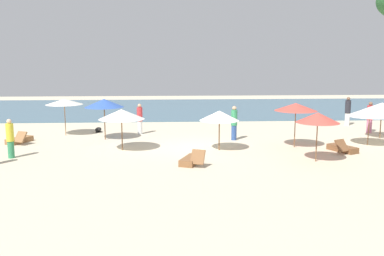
# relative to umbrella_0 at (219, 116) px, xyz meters

# --- Properties ---
(ground_plane) EXTENTS (60.00, 60.00, 0.00)m
(ground_plane) POSITION_rel_umbrella_0_xyz_m (-0.68, 0.42, -1.72)
(ground_plane) COLOR beige
(ocean_water) EXTENTS (48.00, 16.00, 0.06)m
(ocean_water) POSITION_rel_umbrella_0_xyz_m (-0.68, 17.42, -1.69)
(ocean_water) COLOR #476B7F
(ocean_water) RESTS_ON ground_plane
(umbrella_0) EXTENTS (1.95, 1.95, 1.96)m
(umbrella_0) POSITION_rel_umbrella_0_xyz_m (0.00, 0.00, 0.00)
(umbrella_0) COLOR brown
(umbrella_0) RESTS_ON ground_plane
(umbrella_1) EXTENTS (2.14, 2.14, 2.15)m
(umbrella_1) POSITION_rel_umbrella_0_xyz_m (-8.57, 4.58, 0.26)
(umbrella_1) COLOR olive
(umbrella_1) RESTS_ON ground_plane
(umbrella_2) EXTENTS (2.29, 2.29, 2.00)m
(umbrella_2) POSITION_rel_umbrella_0_xyz_m (7.91, 0.78, 0.04)
(umbrella_2) COLOR brown
(umbrella_2) RESTS_ON ground_plane
(umbrella_3) EXTENTS (2.12, 2.12, 2.03)m
(umbrella_3) POSITION_rel_umbrella_0_xyz_m (9.53, 2.68, 0.08)
(umbrella_3) COLOR brown
(umbrella_3) RESTS_ON ground_plane
(umbrella_4) EXTENTS (2.13, 2.13, 2.27)m
(umbrella_4) POSITION_rel_umbrella_0_xyz_m (3.92, 0.47, 0.35)
(umbrella_4) COLOR brown
(umbrella_4) RESTS_ON ground_plane
(umbrella_5) EXTENTS (2.25, 2.25, 2.04)m
(umbrella_5) POSITION_rel_umbrella_0_xyz_m (-4.78, 0.24, 0.08)
(umbrella_5) COLOR brown
(umbrella_5) RESTS_ON ground_plane
(umbrella_6) EXTENTS (1.88, 1.88, 2.18)m
(umbrella_6) POSITION_rel_umbrella_0_xyz_m (3.99, -2.53, 0.23)
(umbrella_6) COLOR brown
(umbrella_6) RESTS_ON ground_plane
(umbrella_7) EXTENTS (2.16, 2.16, 2.28)m
(umbrella_7) POSITION_rel_umbrella_0_xyz_m (-6.04, 3.11, 0.33)
(umbrella_7) COLOR brown
(umbrella_7) RESTS_ON ground_plane
(lounger_0) EXTENTS (1.27, 1.77, 0.70)m
(lounger_0) POSITION_rel_umbrella_0_xyz_m (5.95, -0.67, -1.55)
(lounger_0) COLOR brown
(lounger_0) RESTS_ON ground_plane
(lounger_1) EXTENTS (1.22, 1.77, 0.70)m
(lounger_1) POSITION_rel_umbrella_0_xyz_m (-10.50, 2.39, -1.55)
(lounger_1) COLOR olive
(lounger_1) RESTS_ON ground_plane
(lounger_2) EXTENTS (1.15, 1.75, 0.73)m
(lounger_2) POSITION_rel_umbrella_0_xyz_m (-1.51, -2.67, -1.55)
(lounger_2) COLOR brown
(lounger_2) RESTS_ON ground_plane
(person_0) EXTENTS (0.39, 0.39, 1.82)m
(person_0) POSITION_rel_umbrella_0_xyz_m (-4.21, 4.73, -0.79)
(person_0) COLOR white
(person_0) RESTS_ON ground_plane
(person_1) EXTENTS (0.46, 0.46, 1.90)m
(person_1) POSITION_rel_umbrella_0_xyz_m (9.71, 4.39, -0.76)
(person_1) COLOR #D17299
(person_1) RESTS_ON ground_plane
(person_2) EXTENTS (0.43, 0.43, 1.93)m
(person_2) POSITION_rel_umbrella_0_xyz_m (9.57, 7.28, -0.75)
(person_2) COLOR white
(person_2) RESTS_ON ground_plane
(person_4) EXTENTS (0.48, 0.48, 1.90)m
(person_4) POSITION_rel_umbrella_0_xyz_m (1.13, 2.57, -0.75)
(person_4) COLOR #2D4C8C
(person_4) RESTS_ON ground_plane
(person_5) EXTENTS (0.39, 0.39, 1.80)m
(person_5) POSITION_rel_umbrella_0_xyz_m (-9.66, -1.13, -0.81)
(person_5) COLOR #338C59
(person_5) RESTS_ON ground_plane
(dog) EXTENTS (0.48, 0.68, 0.32)m
(dog) POSITION_rel_umbrella_0_xyz_m (-6.81, 5.47, -1.55)
(dog) COLOR black
(dog) RESTS_ON ground_plane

